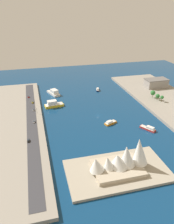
% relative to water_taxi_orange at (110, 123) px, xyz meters
% --- Properties ---
extents(ground_plane, '(440.00, 440.00, 0.00)m').
position_rel_water_taxi_orange_xyz_m(ground_plane, '(6.78, -21.26, -1.42)').
color(ground_plane, navy).
extents(quay_west, '(70.00, 240.00, 3.03)m').
position_rel_water_taxi_orange_xyz_m(quay_west, '(-87.76, -21.26, 0.09)').
color(quay_west, gray).
rests_on(quay_west, ground_plane).
extents(quay_east, '(70.00, 240.00, 3.03)m').
position_rel_water_taxi_orange_xyz_m(quay_east, '(101.33, -21.26, 0.09)').
color(quay_east, gray).
rests_on(quay_east, ground_plane).
extents(peninsula_point, '(73.84, 40.84, 2.00)m').
position_rel_water_taxi_orange_xyz_m(peninsula_point, '(19.66, 68.79, -0.42)').
color(peninsula_point, '#A89E89').
rests_on(peninsula_point, ground_plane).
extents(road_strip, '(9.93, 228.00, 0.15)m').
position_rel_water_taxi_orange_xyz_m(road_strip, '(77.48, -21.26, 1.68)').
color(road_strip, '#38383D').
rests_on(road_strip, quay_east).
extents(water_taxi_orange, '(14.46, 9.52, 3.73)m').
position_rel_water_taxi_orange_xyz_m(water_taxi_orange, '(0.00, 0.00, 0.00)').
color(water_taxi_orange, orange).
rests_on(water_taxi_orange, ground_plane).
extents(patrol_launch_navy, '(6.66, 13.46, 3.89)m').
position_rel_water_taxi_orange_xyz_m(patrol_launch_navy, '(-15.75, -96.23, -0.03)').
color(patrol_launch_navy, '#1E284C').
rests_on(patrol_launch_navy, ground_plane).
extents(ferry_yellow_fast, '(24.36, 11.39, 7.77)m').
position_rel_water_taxi_orange_xyz_m(ferry_yellow_fast, '(51.08, -56.71, 1.56)').
color(ferry_yellow_fast, yellow).
rests_on(ferry_yellow_fast, ground_plane).
extents(ferry_white_commuter, '(16.36, 25.96, 7.47)m').
position_rel_water_taxi_orange_xyz_m(ferry_white_commuter, '(46.21, -96.08, 1.39)').
color(ferry_white_commuter, silver).
rests_on(ferry_white_commuter, ground_plane).
extents(tugboat_red, '(12.07, 16.00, 3.99)m').
position_rel_water_taxi_orange_xyz_m(tugboat_red, '(-31.49, 20.28, 0.11)').
color(tugboat_red, red).
rests_on(tugboat_red, ground_plane).
extents(carpark_squat_concrete, '(31.58, 17.88, 11.61)m').
position_rel_water_taxi_orange_xyz_m(carpark_squat_concrete, '(-98.39, -81.84, 7.44)').
color(carpark_squat_concrete, gray).
rests_on(carpark_squat_concrete, quay_west).
extents(sedan_silver, '(2.02, 4.68, 1.51)m').
position_rel_water_taxi_orange_xyz_m(sedan_silver, '(75.21, -16.75, 2.50)').
color(sedan_silver, black).
rests_on(sedan_silver, road_strip).
extents(van_white, '(1.89, 4.37, 1.57)m').
position_rel_water_taxi_orange_xyz_m(van_white, '(74.58, -44.92, 2.51)').
color(van_white, black).
rests_on(van_white, road_strip).
extents(taxi_yellow_cab, '(2.03, 5.06, 1.56)m').
position_rel_water_taxi_orange_xyz_m(taxi_yellow_cab, '(74.95, -66.80, 2.53)').
color(taxi_yellow_cab, black).
rests_on(taxi_yellow_cab, road_strip).
extents(pickup_red, '(1.95, 4.66, 1.64)m').
position_rel_water_taxi_orange_xyz_m(pickup_red, '(79.37, -85.92, 2.56)').
color(pickup_red, black).
rests_on(pickup_red, road_strip).
extents(suv_black, '(1.91, 4.77, 1.63)m').
position_rel_water_taxi_orange_xyz_m(suv_black, '(81.19, 16.89, 2.55)').
color(suv_black, black).
rests_on(suv_black, road_strip).
extents(traffic_light_waterfront, '(0.36, 0.36, 6.50)m').
position_rel_water_taxi_orange_xyz_m(traffic_light_waterfront, '(71.24, -35.37, 5.95)').
color(traffic_light_waterfront, black).
rests_on(traffic_light_waterfront, quay_east).
extents(opera_landmark, '(44.69, 25.62, 24.59)m').
position_rel_water_taxi_orange_xyz_m(opera_landmark, '(16.52, 68.79, 8.89)').
color(opera_landmark, '#BCAD93').
rests_on(opera_landmark, peninsula_point).
extents(park_tree_cluster, '(9.36, 19.62, 9.47)m').
position_rel_water_taxi_orange_xyz_m(park_tree_cluster, '(-74.49, -40.95, 7.52)').
color(park_tree_cluster, brown).
rests_on(park_tree_cluster, quay_west).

